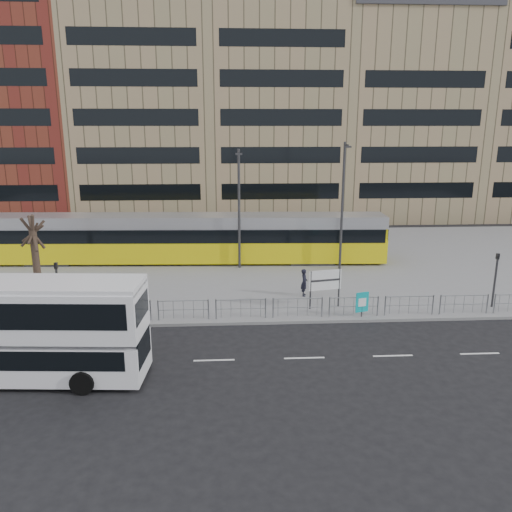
{
  "coord_description": "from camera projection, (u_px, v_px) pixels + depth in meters",
  "views": [
    {
      "loc": [
        -1.26,
        -24.12,
        9.98
      ],
      "look_at": [
        0.4,
        6.0,
        2.11
      ],
      "focal_mm": 35.0,
      "sensor_mm": 36.0,
      "label": 1
    }
  ],
  "objects": [
    {
      "name": "tram",
      "position": [
        182.0,
        238.0,
        36.93
      ],
      "size": [
        30.07,
        4.13,
        3.53
      ],
      "rotation": [
        0.0,
        0.0,
        -0.04
      ],
      "color": "yellow",
      "rests_on": "plaza"
    },
    {
      "name": "pedestrian",
      "position": [
        304.0,
        282.0,
        29.65
      ],
      "size": [
        0.48,
        0.65,
        1.65
      ],
      "primitive_type": "imported",
      "rotation": [
        0.0,
        0.0,
        1.43
      ],
      "color": "black",
      "rests_on": "plaza"
    },
    {
      "name": "double_decker_bus",
      "position": [
        13.0,
        327.0,
        19.8
      ],
      "size": [
        10.49,
        3.17,
        4.14
      ],
      "rotation": [
        0.0,
        0.0,
        -0.07
      ],
      "color": "white",
      "rests_on": "ground"
    },
    {
      "name": "station_sign",
      "position": [
        325.0,
        282.0,
        27.53
      ],
      "size": [
        1.85,
        0.44,
        2.16
      ],
      "rotation": [
        0.0,
        0.0,
        0.2
      ],
      "color": "#2D2D30",
      "rests_on": "plaza"
    },
    {
      "name": "lamp_post_east",
      "position": [
        343.0,
        202.0,
        34.26
      ],
      "size": [
        0.45,
        1.04,
        8.82
      ],
      "color": "#2D2D30",
      "rests_on": "plaza"
    },
    {
      "name": "traffic_light_west",
      "position": [
        58.0,
        284.0,
        25.67
      ],
      "size": [
        0.18,
        0.21,
        3.1
      ],
      "rotation": [
        0.0,
        0.0,
        -0.1
      ],
      "color": "#2D2D30",
      "rests_on": "plaza"
    },
    {
      "name": "bare_tree",
      "position": [
        30.0,
        212.0,
        29.59
      ],
      "size": [
        3.84,
        3.84,
        6.67
      ],
      "color": "black",
      "rests_on": "plaza"
    },
    {
      "name": "traffic_light_east",
      "position": [
        496.0,
        273.0,
        27.5
      ],
      "size": [
        0.19,
        0.22,
        3.1
      ],
      "rotation": [
        0.0,
        0.0,
        0.14
      ],
      "color": "#2D2D30",
      "rests_on": "plaza"
    },
    {
      "name": "building_row",
      "position": [
        252.0,
        99.0,
        55.83
      ],
      "size": [
        70.4,
        18.4,
        31.2
      ],
      "color": "brown",
      "rests_on": "ground"
    },
    {
      "name": "road_markings",
      "position": [
        282.0,
        358.0,
        22.08
      ],
      "size": [
        62.0,
        0.12,
        0.01
      ],
      "primitive_type": "cube",
      "color": "white",
      "rests_on": "ground"
    },
    {
      "name": "ad_panel",
      "position": [
        362.0,
        303.0,
        26.35
      ],
      "size": [
        0.72,
        0.24,
        1.36
      ],
      "rotation": [
        0.0,
        0.0,
        0.26
      ],
      "color": "#2D2D30",
      "rests_on": "plaza"
    },
    {
      "name": "ground",
      "position": [
        255.0,
        324.0,
        25.89
      ],
      "size": [
        120.0,
        120.0,
        0.0
      ],
      "primitive_type": "plane",
      "color": "black",
      "rests_on": "ground"
    },
    {
      "name": "plaza",
      "position": [
        246.0,
        262.0,
        37.47
      ],
      "size": [
        64.0,
        24.0,
        0.15
      ],
      "primitive_type": "cube",
      "color": "gray",
      "rests_on": "ground"
    },
    {
      "name": "kerb",
      "position": [
        255.0,
        323.0,
        25.92
      ],
      "size": [
        64.0,
        0.25,
        0.17
      ],
      "primitive_type": "cube",
      "color": "gray",
      "rests_on": "ground"
    },
    {
      "name": "pedestrian_barrier",
      "position": [
        292.0,
        303.0,
        26.24
      ],
      "size": [
        32.07,
        0.07,
        1.1
      ],
      "color": "gray",
      "rests_on": "plaza"
    },
    {
      "name": "lamp_post_west",
      "position": [
        239.0,
        205.0,
        34.56
      ],
      "size": [
        0.45,
        1.04,
        8.35
      ],
      "color": "#2D2D30",
      "rests_on": "plaza"
    }
  ]
}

